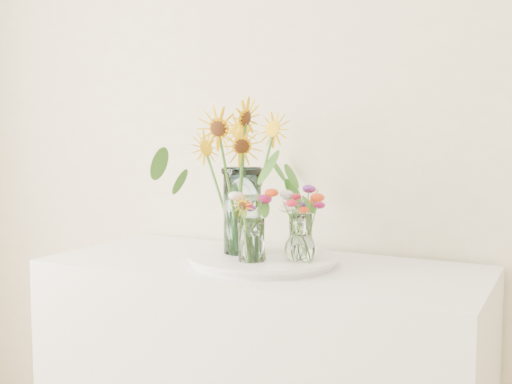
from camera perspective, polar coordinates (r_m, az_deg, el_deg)
tray at (r=2.04m, az=0.65°, el=-6.12°), size 0.45×0.45×0.02m
mason_jar at (r=2.06m, az=-1.24°, el=-1.69°), size 0.15×0.15×0.28m
sunflower_bouquet at (r=2.04m, az=-1.24°, el=1.44°), size 0.74×0.74×0.51m
small_vase_a at (r=1.94m, az=-0.41°, el=-4.33°), size 0.09×0.09×0.14m
wildflower_posy_a at (r=1.93m, az=-0.41°, el=-3.01°), size 0.20×0.20×0.23m
small_vase_b at (r=1.95m, az=3.98°, el=-4.17°), size 0.12×0.12×0.14m
wildflower_posy_b at (r=1.95m, az=3.99°, el=-2.86°), size 0.23×0.23×0.23m
small_vase_c at (r=2.08m, az=3.98°, el=-3.71°), size 0.09×0.09×0.13m
wildflower_posy_c at (r=2.08m, az=3.99°, el=-2.48°), size 0.19×0.19×0.22m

